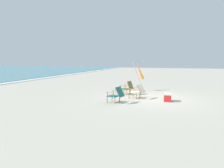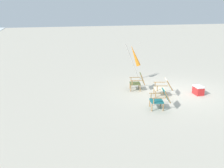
# 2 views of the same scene
# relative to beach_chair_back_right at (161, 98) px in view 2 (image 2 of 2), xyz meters

# --- Properties ---
(ground_plane) EXTENTS (80.00, 80.00, 0.00)m
(ground_plane) POSITION_rel_beach_chair_back_right_xyz_m (1.70, -1.51, -0.42)
(ground_plane) COLOR #B7AF9E
(beach_chair_back_right) EXTENTS (0.71, 0.85, 0.79)m
(beach_chair_back_right) POSITION_rel_beach_chair_back_right_xyz_m (0.00, 0.00, 0.00)
(beach_chair_back_right) COLOR #196066
(beach_chair_back_right) RESTS_ON ground
(beach_chair_front_right) EXTENTS (0.71, 0.79, 0.81)m
(beach_chair_front_right) POSITION_rel_beach_chair_back_right_xyz_m (2.45, 0.05, 0.01)
(beach_chair_front_right) COLOR #515B33
(beach_chair_front_right) RESTS_ON ground
(beach_chair_back_left) EXTENTS (0.74, 0.89, 0.77)m
(beach_chair_back_left) POSITION_rel_beach_chair_back_right_xyz_m (1.39, -0.76, -0.00)
(beach_chair_back_left) COLOR beige
(beach_chair_back_left) RESTS_ON ground
(umbrella_furled_orange) EXTENTS (0.25, 0.86, 1.99)m
(umbrella_furled_orange) POSITION_rel_beach_chair_back_right_xyz_m (4.18, -0.34, 0.87)
(umbrella_furled_orange) COLOR #B7B2A8
(umbrella_furled_orange) RESTS_ON ground
(cooler_box) EXTENTS (0.49, 0.35, 0.40)m
(cooler_box) POSITION_rel_beach_chair_back_right_xyz_m (1.17, -2.35, -0.22)
(cooler_box) COLOR red
(cooler_box) RESTS_ON ground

